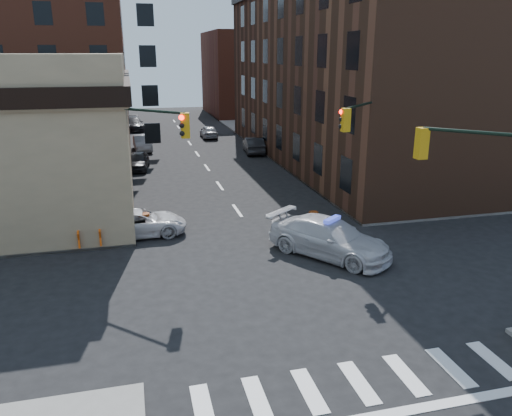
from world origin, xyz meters
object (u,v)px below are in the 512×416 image
parked_car_wfar (142,143)px  barrel_bank (144,223)px  barrel_road (313,220)px  police_car (329,238)px  pickup (139,223)px  parked_car_wnear (138,161)px  pedestrian_a (58,222)px  parked_car_enear (254,145)px  barricade_nw_a (90,237)px  pedestrian_b (59,210)px

parked_car_wfar → barrel_bank: bearing=-94.7°
barrel_road → barrel_bank: size_ratio=0.87×
police_car → pickup: (-8.52, 4.87, -0.18)m
parked_car_wnear → parked_car_wfar: bearing=92.8°
police_car → pedestrian_a: pedestrian_a is taller
parked_car_enear → pedestrian_a: (-14.94, -19.71, 0.22)m
parked_car_wfar → barricade_nw_a: bearing=-100.5°
parked_car_wnear → parked_car_enear: size_ratio=0.90×
police_car → barrel_road: bearing=43.4°
pedestrian_b → pedestrian_a: bearing=-99.7°
parked_car_wnear → barrel_road: size_ratio=4.49×
parked_car_wfar → pickup: bearing=-95.4°
police_car → parked_car_enear: size_ratio=1.30×
pickup → parked_car_enear: bearing=-31.1°
pedestrian_b → barrel_road: (13.20, -3.23, -0.60)m
parked_car_wnear → barrel_road: bearing=-55.0°
barricade_nw_a → barrel_bank: bearing=31.8°
barrel_road → barricade_nw_a: size_ratio=0.71×
parked_car_wfar → barrel_road: parked_car_wfar is taller
police_car → pickup: bearing=113.0°
barrel_bank → barricade_nw_a: 3.17m
pedestrian_a → pedestrian_b: size_ratio=0.91×
parked_car_wnear → pedestrian_a: (-4.23, -15.31, 0.28)m
parked_car_enear → pickup: bearing=66.9°
police_car → barricade_nw_a: police_car is taller
pedestrian_b → barrel_bank: size_ratio=1.72×
pickup → barrel_road: size_ratio=5.35×
parked_car_wnear → parked_car_enear: bearing=29.5°
barrel_bank → parked_car_wnear: bearing=90.0°
pickup → barrel_bank: size_ratio=4.65×
barrel_road → police_car: bearing=-99.3°
pedestrian_a → barrel_road: 13.16m
pickup → barrel_bank: bearing=-40.9°
pickup → parked_car_wfar: (0.92, 23.80, 0.05)m
police_car → barrel_bank: 9.76m
police_car → parked_car_wnear: police_car is taller
police_car → barrel_road: 3.83m
parked_car_wfar → barrel_road: size_ratio=4.83×
parked_car_wnear → parked_car_wfar: (0.62, 8.18, 0.03)m
pickup → parked_car_wnear: parked_car_wnear is taller
parked_car_wfar → barrel_road: bearing=-75.0°
pickup → parked_car_enear: size_ratio=1.07×
parked_car_enear → barrel_road: 21.22m
pedestrian_a → pedestrian_b: 1.81m
parked_car_wnear → barrel_bank: size_ratio=3.90×
parked_car_enear → barrel_road: (-1.86, -21.13, -0.30)m
pickup → parked_car_wfar: size_ratio=1.11×
parked_car_wfar → barrel_road: (8.22, -24.91, -0.27)m
parked_car_wnear → parked_car_enear: parked_car_enear is taller
pedestrian_a → parked_car_wfar: bearing=81.3°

